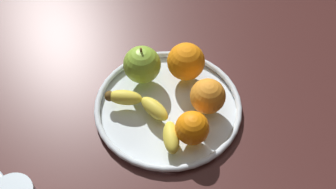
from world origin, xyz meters
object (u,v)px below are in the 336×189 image
fruit_bowl (168,106)px  apple (142,65)px  banana (148,114)px  orange_center (186,62)px  orange_back_left (208,96)px  orange_front_left (192,128)px

fruit_bowl → apple: (8.75, -0.68, 4.75)cm
banana → orange_center: orange_center is taller
banana → apple: size_ratio=2.40×
apple → orange_back_left: 15.11cm
apple → orange_center: size_ratio=1.09×
banana → orange_back_left: size_ratio=2.94×
orange_back_left → orange_front_left: (-3.18, 7.12, -0.30)cm
fruit_bowl → orange_center: (3.44, -7.93, 4.78)cm
orange_center → apple: bearing=53.8°
banana → orange_center: (3.55, -13.08, 2.39)cm
orange_back_left → orange_center: 9.49cm
apple → orange_center: 8.99cm
apple → orange_front_left: size_ratio=1.34×
orange_back_left → orange_front_left: size_ratio=1.09×
fruit_bowl → orange_front_left: size_ratio=4.68×
apple → orange_center: (-5.31, -7.25, 0.03)cm
banana → orange_front_left: orange_front_left is taller
banana → orange_front_left: bearing=-162.5°
apple → orange_front_left: 17.78cm
orange_back_left → orange_center: size_ratio=0.89×
fruit_bowl → orange_center: size_ratio=3.81×
fruit_bowl → orange_back_left: orange_back_left is taller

